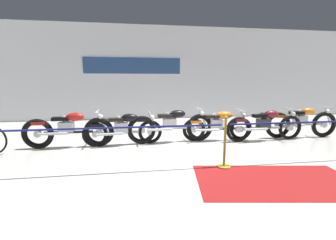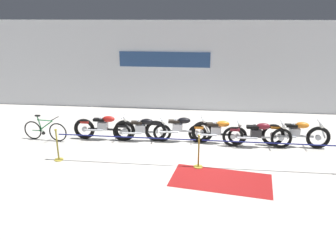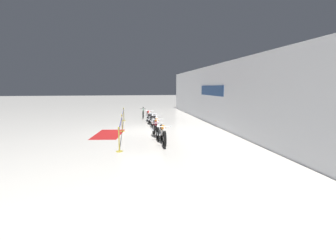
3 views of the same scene
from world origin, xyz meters
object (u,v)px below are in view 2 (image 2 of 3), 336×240
(bicycle, at_px, (45,130))
(stanchion_mid_left, at_px, (198,156))
(motorcycle_black_1, at_px, (142,129))
(motorcycle_orange_5, at_px, (296,134))
(stanchion_far_left, at_px, (152,143))
(floor_banner, at_px, (221,180))
(motorcycle_red_0, at_px, (104,128))
(motorcycle_black_2, at_px, (179,129))
(motorcycle_maroon_4, at_px, (257,135))
(motorcycle_orange_3, at_px, (218,131))

(bicycle, height_order, stanchion_mid_left, stanchion_mid_left)
(motorcycle_black_1, bearing_deg, motorcycle_orange_5, 0.64)
(stanchion_far_left, height_order, floor_banner, stanchion_far_left)
(motorcycle_red_0, bearing_deg, motorcycle_black_2, 2.47)
(motorcycle_red_0, xyz_separation_m, stanchion_mid_left, (3.50, -1.90, -0.12))
(motorcycle_black_1, bearing_deg, stanchion_mid_left, -42.66)
(motorcycle_black_1, bearing_deg, stanchion_far_left, -70.27)
(motorcycle_black_2, bearing_deg, motorcycle_maroon_4, -4.55)
(motorcycle_black_2, bearing_deg, motorcycle_orange_3, -0.12)
(motorcycle_red_0, height_order, stanchion_mid_left, stanchion_mid_left)
(stanchion_mid_left, height_order, floor_banner, stanchion_mid_left)
(stanchion_far_left, bearing_deg, motorcycle_red_0, 137.74)
(stanchion_far_left, bearing_deg, motorcycle_maroon_4, 28.05)
(motorcycle_orange_5, distance_m, floor_banner, 3.85)
(motorcycle_orange_3, xyz_separation_m, stanchion_far_left, (-2.03, -2.02, 0.26))
(motorcycle_orange_5, height_order, stanchion_far_left, stanchion_far_left)
(motorcycle_black_1, bearing_deg, floor_banner, -44.40)
(motorcycle_black_1, height_order, motorcycle_orange_5, motorcycle_orange_5)
(motorcycle_black_1, distance_m, motorcycle_maroon_4, 4.08)
(motorcycle_maroon_4, xyz_separation_m, floor_banner, (-1.32, -2.56, -0.47))
(motorcycle_orange_3, bearing_deg, motorcycle_red_0, -178.39)
(motorcycle_black_2, relative_size, stanchion_far_left, 0.28)
(motorcycle_black_1, height_order, motorcycle_black_2, motorcycle_black_2)
(motorcycle_orange_5, bearing_deg, floor_banner, -133.88)
(motorcycle_orange_3, relative_size, bicycle, 1.21)
(stanchion_far_left, bearing_deg, motorcycle_orange_5, 22.93)
(motorcycle_orange_3, relative_size, motorcycle_orange_5, 0.90)
(motorcycle_black_2, distance_m, stanchion_far_left, 2.13)
(motorcycle_orange_5, relative_size, bicycle, 1.34)
(motorcycle_black_2, bearing_deg, stanchion_far_left, -107.77)
(stanchion_mid_left, bearing_deg, motorcycle_black_1, 137.34)
(motorcycle_black_2, relative_size, stanchion_mid_left, 2.36)
(motorcycle_black_2, distance_m, stanchion_mid_left, 2.16)
(motorcycle_orange_5, distance_m, bicycle, 8.97)
(stanchion_mid_left, bearing_deg, motorcycle_black_2, 110.49)
(motorcycle_red_0, bearing_deg, motorcycle_black_1, 1.17)
(motorcycle_black_2, xyz_separation_m, floor_banner, (1.41, -2.78, -0.48))
(stanchion_mid_left, bearing_deg, stanchion_far_left, 180.00)
(motorcycle_red_0, xyz_separation_m, motorcycle_black_1, (1.40, 0.03, -0.02))
(motorcycle_red_0, xyz_separation_m, motorcycle_black_2, (2.74, 0.12, 0.00))
(motorcycle_red_0, relative_size, motorcycle_maroon_4, 0.97)
(stanchion_far_left, distance_m, stanchion_mid_left, 1.45)
(motorcycle_orange_3, xyz_separation_m, stanchion_mid_left, (-0.63, -2.02, -0.10))
(motorcycle_black_1, relative_size, motorcycle_maroon_4, 0.90)
(motorcycle_black_2, height_order, floor_banner, motorcycle_black_2)
(motorcycle_red_0, height_order, floor_banner, motorcycle_red_0)
(stanchion_far_left, bearing_deg, floor_banner, -20.33)
(motorcycle_maroon_4, distance_m, stanchion_far_left, 3.84)
(motorcycle_red_0, distance_m, stanchion_far_left, 2.84)
(motorcycle_maroon_4, distance_m, floor_banner, 2.92)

